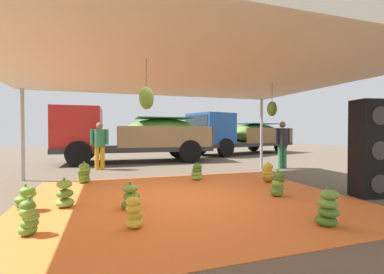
% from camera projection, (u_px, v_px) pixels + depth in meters
% --- Properties ---
extents(ground_plane, '(40.00, 40.00, 0.00)m').
position_uv_depth(ground_plane, '(160.00, 176.00, 8.27)').
color(ground_plane, brown).
extents(tarp_orange, '(6.42, 5.47, 0.01)m').
position_uv_depth(tarp_orange, '(189.00, 198.00, 5.41)').
color(tarp_orange, orange).
rests_on(tarp_orange, ground).
extents(tent_canopy, '(8.00, 7.00, 2.61)m').
position_uv_depth(tent_canopy, '(190.00, 73.00, 5.28)').
color(tent_canopy, '#9EA0A5').
rests_on(tent_canopy, ground).
extents(banana_bunch_0, '(0.43, 0.42, 0.47)m').
position_uv_depth(banana_bunch_0, '(26.00, 200.00, 4.52)').
color(banana_bunch_0, '#6B9E38').
rests_on(banana_bunch_0, tarp_orange).
extents(banana_bunch_1, '(0.46, 0.49, 0.57)m').
position_uv_depth(banana_bunch_1, '(84.00, 174.00, 7.01)').
color(banana_bunch_1, '#60932D').
rests_on(banana_bunch_1, tarp_orange).
extents(banana_bunch_2, '(0.44, 0.45, 0.49)m').
position_uv_depth(banana_bunch_2, '(197.00, 173.00, 7.46)').
color(banana_bunch_2, '#75A83D').
rests_on(banana_bunch_2, tarp_orange).
extents(banana_bunch_3, '(0.45, 0.44, 0.56)m').
position_uv_depth(banana_bunch_3, '(328.00, 209.00, 3.83)').
color(banana_bunch_3, '#477523').
rests_on(banana_bunch_3, tarp_orange).
extents(banana_bunch_4, '(0.37, 0.38, 0.53)m').
position_uv_depth(banana_bunch_4, '(65.00, 195.00, 4.76)').
color(banana_bunch_4, '#75A83D').
rests_on(banana_bunch_4, tarp_orange).
extents(banana_bunch_5, '(0.33, 0.31, 0.51)m').
position_uv_depth(banana_bunch_5, '(29.00, 219.00, 3.48)').
color(banana_bunch_5, '#518428').
rests_on(banana_bunch_5, tarp_orange).
extents(banana_bunch_6, '(0.40, 0.41, 0.47)m').
position_uv_depth(banana_bunch_6, '(131.00, 197.00, 4.68)').
color(banana_bunch_6, '#477523').
rests_on(banana_bunch_6, tarp_orange).
extents(banana_bunch_7, '(0.34, 0.37, 0.49)m').
position_uv_depth(banana_bunch_7, '(134.00, 213.00, 3.75)').
color(banana_bunch_7, gold).
rests_on(banana_bunch_7, tarp_orange).
extents(banana_bunch_8, '(0.38, 0.40, 0.58)m').
position_uv_depth(banana_bunch_8, '(278.00, 184.00, 5.56)').
color(banana_bunch_8, '#518428').
rests_on(banana_bunch_8, tarp_orange).
extents(banana_bunch_9, '(0.45, 0.44, 0.54)m').
position_uv_depth(banana_bunch_9, '(268.00, 173.00, 7.14)').
color(banana_bunch_9, '#996628').
rests_on(banana_bunch_9, tarp_orange).
extents(cargo_truck_main, '(6.74, 2.68, 2.40)m').
position_uv_depth(cargo_truck_main, '(132.00, 134.00, 12.03)').
color(cargo_truck_main, '#2D2D2D').
rests_on(cargo_truck_main, ground).
extents(cargo_truck_far, '(7.33, 4.39, 2.40)m').
position_uv_depth(cargo_truck_far, '(239.00, 134.00, 16.40)').
color(cargo_truck_far, '#2D2D2D').
rests_on(cargo_truck_far, ground).
extents(worker_0, '(0.62, 0.38, 1.70)m').
position_uv_depth(worker_0, '(100.00, 142.00, 9.56)').
color(worker_0, orange).
rests_on(worker_0, ground).
extents(worker_1, '(0.64, 0.39, 1.74)m').
position_uv_depth(worker_1, '(282.00, 141.00, 9.87)').
color(worker_1, '#337A4C').
rests_on(worker_1, ground).
extents(speaker_stack, '(0.65, 0.57, 2.02)m').
position_uv_depth(speaker_stack, '(369.00, 148.00, 5.54)').
color(speaker_stack, black).
rests_on(speaker_stack, ground).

